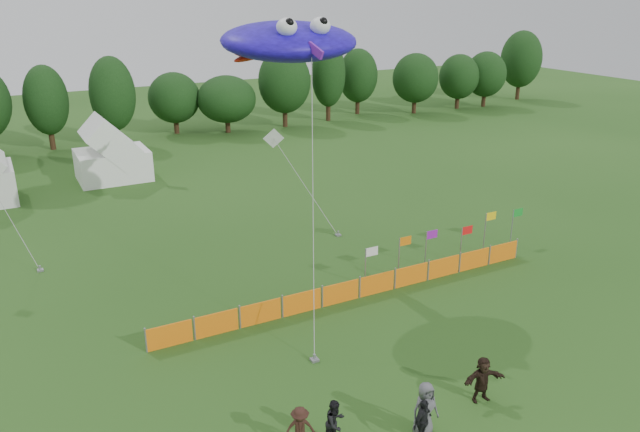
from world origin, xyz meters
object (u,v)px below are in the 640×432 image
spectator_c (300,429)px  stingray_kite (287,41)px  tent_right (112,155)px  spectator_d (423,422)px  barrier_fence (359,288)px  spectator_b (335,423)px  spectator_e (425,409)px  spectator_f (482,379)px

spectator_c → stingray_kite: size_ratio=0.10×
tent_right → spectator_d: 34.99m
barrier_fence → spectator_b: size_ratio=12.12×
spectator_c → tent_right: bearing=111.1°
spectator_d → stingray_kite: bearing=62.7°
barrier_fence → stingray_kite: size_ratio=1.26×
spectator_c → spectator_d: spectator_d is taller
spectator_e → stingray_kite: bearing=88.1°
spectator_b → spectator_c: spectator_b is taller
barrier_fence → spectator_b: (-5.91, -8.24, 0.32)m
spectator_c → spectator_f: spectator_f is taller
tent_right → stingray_kite: size_ratio=0.33×
spectator_d → spectator_f: size_ratio=0.94×
spectator_c → stingray_kite: 16.91m
spectator_e → spectator_f: spectator_e is taller
spectator_b → spectator_c: size_ratio=1.04×
tent_right → spectator_b: tent_right is taller
spectator_d → stingray_kite: size_ratio=0.10×
barrier_fence → spectator_f: bearing=-91.5°
barrier_fence → spectator_f: (-0.22, -8.67, 0.36)m
spectator_e → spectator_f: bearing=14.2°
spectator_c → spectator_d: (3.59, -1.53, 0.01)m
spectator_b → stingray_kite: 16.79m
spectator_c → spectator_b: bearing=7.3°
spectator_c → spectator_e: 4.10m
spectator_d → spectator_e: (0.31, 0.31, 0.16)m
barrier_fence → spectator_b: 10.14m
barrier_fence → spectator_c: spectator_c is taller
tent_right → spectator_b: bearing=-89.2°
spectator_d → spectator_e: size_ratio=0.83×
barrier_fence → spectator_c: (-7.01, -7.95, 0.29)m
tent_right → spectator_b: (0.46, -33.61, -1.05)m
barrier_fence → spectator_d: 10.08m
barrier_fence → tent_right: bearing=104.1°
spectator_c → spectator_e: spectator_e is taller
spectator_b → spectator_e: 2.96m
barrier_fence → spectator_f: size_ratio=11.58×
spectator_b → stingray_kite: bearing=49.4°
spectator_c → spectator_e: bearing=4.8°
tent_right → spectator_d: (2.96, -34.84, -1.06)m
spectator_d → barrier_fence: bearing=50.3°
tent_right → stingray_kite: stingray_kite is taller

